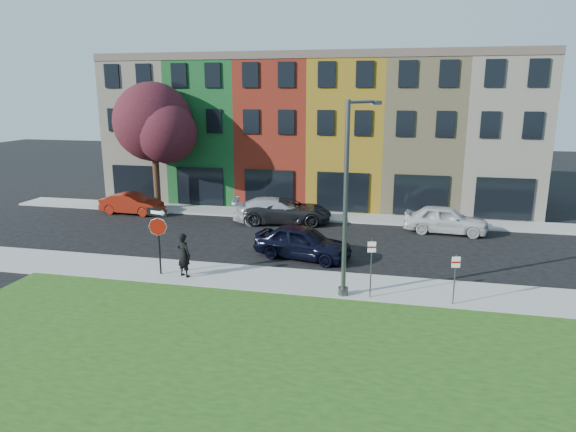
% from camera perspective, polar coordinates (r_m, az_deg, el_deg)
% --- Properties ---
extents(ground, '(120.00, 120.00, 0.00)m').
position_cam_1_polar(ground, '(19.19, 0.22, -10.73)').
color(ground, black).
rests_on(ground, ground).
extents(sidewalk_near, '(40.00, 3.00, 0.12)m').
position_cam_1_polar(sidewalk_near, '(21.63, 7.18, -7.78)').
color(sidewalk_near, '#999791').
rests_on(sidewalk_near, ground).
extents(sidewalk_far, '(40.00, 2.40, 0.12)m').
position_cam_1_polar(sidewalk_far, '(33.71, 0.71, 0.14)').
color(sidewalk_far, '#999791').
rests_on(sidewalk_far, ground).
extents(rowhouse_block, '(30.00, 10.12, 10.00)m').
position_cam_1_polar(rowhouse_block, '(38.88, 3.38, 9.28)').
color(rowhouse_block, '#BCB79C').
rests_on(rowhouse_block, ground).
extents(stop_sign, '(1.04, 0.25, 2.95)m').
position_cam_1_polar(stop_sign, '(22.79, -14.26, -1.27)').
color(stop_sign, black).
rests_on(stop_sign, sidewalk_near).
extents(man, '(1.05, 0.98, 1.93)m').
position_cam_1_polar(man, '(22.59, -11.50, -4.26)').
color(man, black).
rests_on(man, sidewalk_near).
extents(sedan_near, '(3.97, 5.59, 1.62)m').
position_cam_1_polar(sedan_near, '(24.97, 1.66, -2.91)').
color(sedan_near, black).
rests_on(sedan_near, ground).
extents(parked_car_red, '(1.87, 4.34, 1.38)m').
position_cam_1_polar(parked_car_red, '(35.66, -16.95, 1.33)').
color(parked_car_red, maroon).
rests_on(parked_car_red, ground).
extents(parked_car_silver, '(4.49, 6.29, 1.55)m').
position_cam_1_polar(parked_car_silver, '(31.76, -1.31, 0.62)').
color(parked_car_silver, silver).
rests_on(parked_car_silver, ground).
extents(parked_car_dark, '(4.01, 6.13, 1.51)m').
position_cam_1_polar(parked_car_dark, '(31.72, -0.07, 0.57)').
color(parked_car_dark, black).
rests_on(parked_car_dark, ground).
extents(parked_car_white, '(2.62, 4.96, 1.59)m').
position_cam_1_polar(parked_car_white, '(30.79, 17.12, -0.37)').
color(parked_car_white, silver).
rests_on(parked_car_white, ground).
extents(street_lamp, '(1.31, 2.41, 7.53)m').
position_cam_1_polar(street_lamp, '(19.68, 6.74, 1.82)').
color(street_lamp, '#46494B').
rests_on(street_lamp, sidewalk_near).
extents(parking_sign_a, '(0.32, 0.12, 2.38)m').
position_cam_1_polar(parking_sign_a, '(20.02, 9.24, -4.99)').
color(parking_sign_a, '#46494B').
rests_on(parking_sign_a, sidewalk_near).
extents(parking_sign_b, '(0.32, 0.12, 1.94)m').
position_cam_1_polar(parking_sign_b, '(20.18, 18.07, -6.06)').
color(parking_sign_b, '#46494B').
rests_on(parking_sign_b, sidewalk_near).
extents(tree_purple, '(6.24, 5.46, 8.47)m').
position_cam_1_polar(tree_purple, '(35.67, -14.56, 9.87)').
color(tree_purple, black).
rests_on(tree_purple, sidewalk_far).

